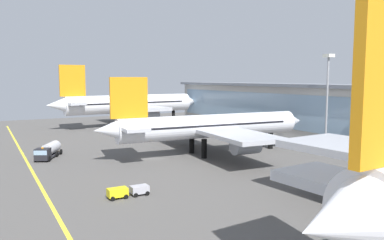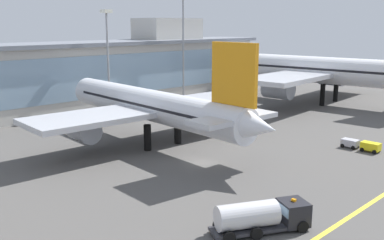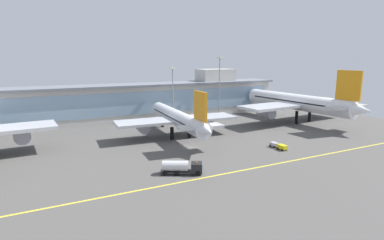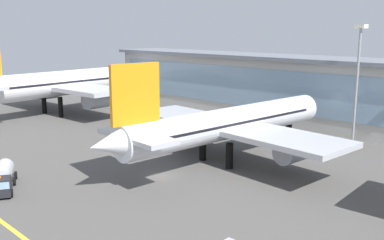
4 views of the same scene
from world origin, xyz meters
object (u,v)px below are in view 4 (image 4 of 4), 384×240
object	(u,v)px
airliner_near_left	(63,84)
airliner_near_right	(229,124)
fuel_tanker_truck	(2,178)
apron_light_mast_centre	(358,65)

from	to	relation	value
airliner_near_left	airliner_near_right	world-z (taller)	airliner_near_left
airliner_near_left	fuel_tanker_truck	bearing A→B (deg)	-131.30
airliner_near_right	airliner_near_left	bearing A→B (deg)	91.59
airliner_near_right	fuel_tanker_truck	xyz separation A→B (m)	(-12.27, -30.31, -4.36)
airliner_near_right	apron_light_mast_centre	xyz separation A→B (m)	(8.89, 24.29, 8.16)
airliner_near_left	airliner_near_right	xyz separation A→B (m)	(54.03, -1.80, -1.44)
fuel_tanker_truck	apron_light_mast_centre	distance (m)	59.88
fuel_tanker_truck	apron_light_mast_centre	xyz separation A→B (m)	(21.16, 54.60, 12.52)
airliner_near_left	apron_light_mast_centre	world-z (taller)	apron_light_mast_centre
airliner_near_left	fuel_tanker_truck	xyz separation A→B (m)	(41.76, -32.11, -5.80)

